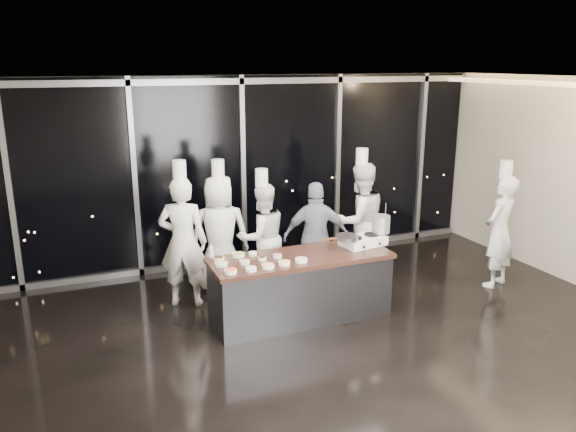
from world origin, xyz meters
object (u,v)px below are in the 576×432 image
Objects in this scene: demo_counter at (301,287)px; chef_side at (500,230)px; stove at (363,241)px; chef_far_left at (183,241)px; stock_pot at (381,224)px; guest at (316,237)px; chef_right at (360,220)px; chef_center at (262,237)px; chef_left at (220,233)px; frying_pan at (346,237)px.

demo_counter is 1.24× the size of chef_side.
chef_far_left reaches higher than stove.
stock_pot is (0.31, 0.04, 0.20)m from stove.
chef_far_left is 1.99m from guest.
chef_right is at bearing 79.09° from stock_pot.
guest is at bearing -163.09° from chef_far_left.
stock_pot is 1.81m from chef_center.
demo_counter is 1.90m from chef_right.
chef_far_left is 1.04× the size of chef_left.
chef_far_left reaches higher than frying_pan.
chef_side reaches higher than chef_center.
chef_side is at bearing 143.72° from chef_right.
chef_side is at bearing 172.15° from chef_left.
chef_center is at bearing 126.78° from stove.
guest is 0.80× the size of chef_right.
frying_pan is at bearing -25.61° from chef_side.
stove is at bearing 155.54° from chef_left.
chef_left reaches higher than chef_side.
chef_far_left reaches higher than chef_left.
chef_far_left is 1.12× the size of chef_center.
chef_right reaches higher than guest.
chef_center reaches higher than demo_counter.
chef_far_left is (-1.36, 1.05, 0.51)m from demo_counter.
stock_pot is at bearing 75.09° from chef_right.
chef_side is (4.67, -1.13, -0.06)m from chef_far_left.
stock_pot is 0.98m from chef_right.
chef_far_left is 2.85m from chef_right.
demo_counter is at bearing 176.01° from stove.
guest is (0.74, -0.36, 0.01)m from chef_center.
chef_far_left is at bearing 12.55° from guest.
chef_right reaches higher than chef_left.
chef_center is at bearing 174.91° from chef_left.
chef_left is 1.08× the size of chef_center.
chef_left reaches higher than chef_center.
guest is at bearing 53.37° from demo_counter.
chef_center is at bearing 116.56° from frying_pan.
chef_left is (0.63, 0.32, -0.05)m from chef_far_left.
chef_side is at bearing -1.37° from demo_counter.
chef_far_left is at bearing 38.56° from chef_left.
demo_counter is 1.21× the size of chef_left.
demo_counter is 1.25m from chef_center.
stock_pot reaches higher than frying_pan.
chef_side reaches higher than guest.
frying_pan is 2.31m from chef_far_left.
stove is at bearing 5.20° from demo_counter.
chef_far_left is at bearing 144.51° from frying_pan.
demo_counter is at bearing 72.52° from guest.
chef_right is (0.18, 0.94, -0.21)m from stock_pot.
chef_far_left reaches higher than demo_counter.
chef_center reaches higher than stock_pot.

